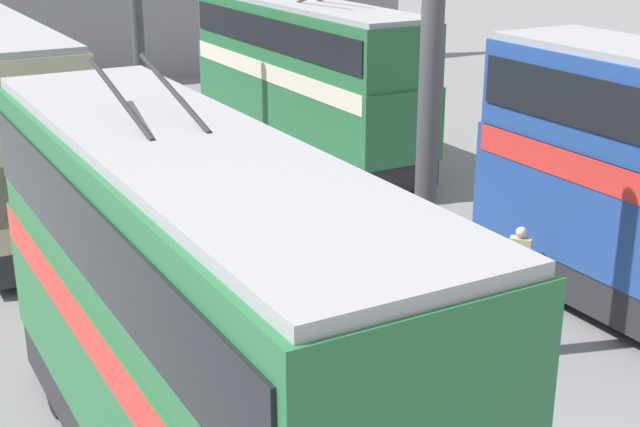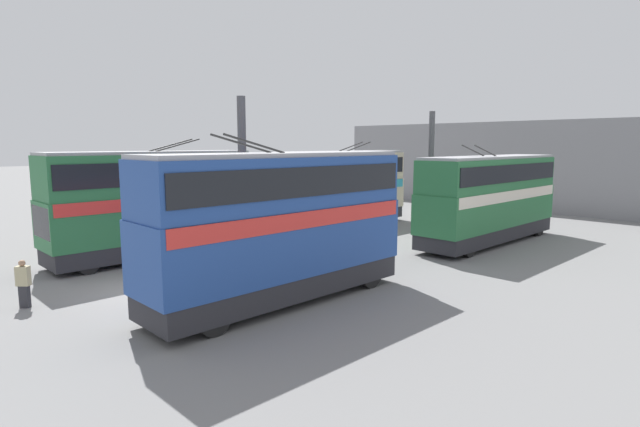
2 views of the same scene
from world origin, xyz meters
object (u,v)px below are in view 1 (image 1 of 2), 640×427
person_by_left_row (519,265)px  oil_drum (117,211)px  bus_left_far (304,69)px  bus_right_near (193,314)px  person_aisle_midway (233,205)px

person_by_left_row → oil_drum: 10.01m
bus_left_far → bus_right_near: (-14.92, 9.62, 0.17)m
bus_left_far → person_aisle_midway: 7.97m
bus_right_near → oil_drum: bus_right_near is taller
person_aisle_midway → bus_left_far: bearing=-150.3°
bus_right_near → person_aisle_midway: 10.36m
bus_right_near → person_by_left_row: 8.58m
bus_right_near → oil_drum: size_ratio=10.47×
person_aisle_midway → person_by_left_row: (-6.31, -3.34, 0.06)m
bus_left_far → person_by_left_row: size_ratio=6.52×
person_aisle_midway → oil_drum: size_ratio=1.71×
bus_left_far → person_aisle_midway: bearing=138.8°
bus_right_near → person_by_left_row: size_ratio=5.77×
person_by_left_row → oil_drum: (8.28, 5.60, -0.44)m
bus_left_far → oil_drum: bearing=117.7°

